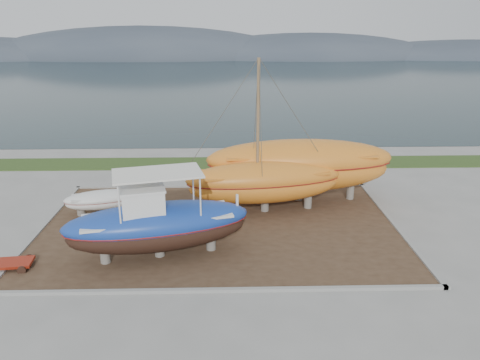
{
  "coord_description": "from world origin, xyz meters",
  "views": [
    {
      "loc": [
        0.47,
        -18.16,
        10.13
      ],
      "look_at": [
        1.06,
        4.0,
        2.59
      ],
      "focal_mm": 35.0,
      "sensor_mm": 36.0,
      "label": 1
    }
  ],
  "objects_px": {
    "blue_caique": "(157,215)",
    "orange_bare_hull": "(299,171)",
    "orange_sailboat": "(266,138)",
    "red_trailer": "(13,265)",
    "white_dinghy": "(103,202)"
  },
  "relations": [
    {
      "from": "orange_sailboat",
      "to": "orange_bare_hull",
      "type": "bearing_deg",
      "value": 28.1
    },
    {
      "from": "blue_caique",
      "to": "orange_bare_hull",
      "type": "height_order",
      "value": "blue_caique"
    },
    {
      "from": "blue_caique",
      "to": "red_trailer",
      "type": "relative_size",
      "value": 3.44
    },
    {
      "from": "orange_bare_hull",
      "to": "red_trailer",
      "type": "distance_m",
      "value": 15.59
    },
    {
      "from": "orange_sailboat",
      "to": "red_trailer",
      "type": "xyz_separation_m",
      "value": [
        -11.33,
        -6.09,
        -4.06
      ]
    },
    {
      "from": "blue_caique",
      "to": "orange_bare_hull",
      "type": "bearing_deg",
      "value": 29.19
    },
    {
      "from": "orange_sailboat",
      "to": "red_trailer",
      "type": "height_order",
      "value": "orange_sailboat"
    },
    {
      "from": "blue_caique",
      "to": "orange_sailboat",
      "type": "bearing_deg",
      "value": 31.3
    },
    {
      "from": "blue_caique",
      "to": "red_trailer",
      "type": "height_order",
      "value": "blue_caique"
    },
    {
      "from": "white_dinghy",
      "to": "orange_bare_hull",
      "type": "relative_size",
      "value": 0.38
    },
    {
      "from": "blue_caique",
      "to": "orange_bare_hull",
      "type": "distance_m",
      "value": 9.96
    },
    {
      "from": "orange_sailboat",
      "to": "orange_bare_hull",
      "type": "xyz_separation_m",
      "value": [
        2.12,
        1.61,
        -2.4
      ]
    },
    {
      "from": "white_dinghy",
      "to": "orange_bare_hull",
      "type": "distance_m",
      "value": 11.27
    },
    {
      "from": "orange_sailboat",
      "to": "red_trailer",
      "type": "relative_size",
      "value": 3.66
    },
    {
      "from": "white_dinghy",
      "to": "orange_sailboat",
      "type": "distance_m",
      "value": 9.64
    }
  ]
}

